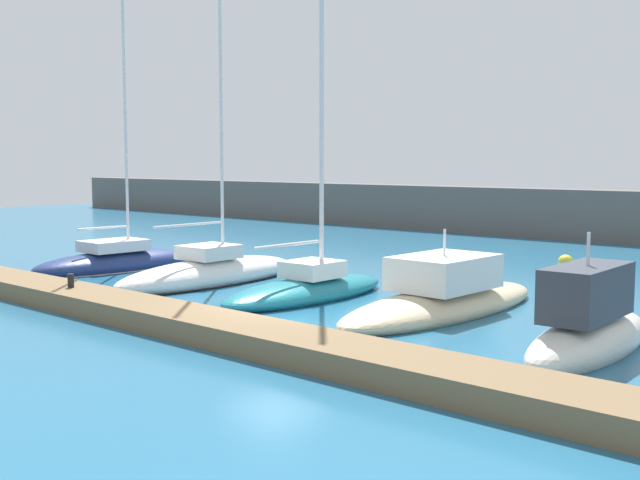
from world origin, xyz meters
name	(u,v)px	position (x,y,z in m)	size (l,w,h in m)	color
ground_plane	(275,326)	(0.00, 0.00, 0.00)	(120.00, 120.00, 0.00)	#236084
dock_pier	(215,328)	(0.00, -2.16, 0.29)	(30.65, 1.91, 0.59)	brown
sailboat_navy_nearest	(117,261)	(-13.13, 3.61, 0.38)	(2.82, 7.80, 14.97)	navy
sailboat_white_second	(210,273)	(-7.36, 3.87, 0.38)	(2.88, 8.88, 15.69)	white
sailboat_teal_third	(307,286)	(-2.32, 3.83, 0.42)	(2.55, 7.42, 14.91)	#19707F
motorboat_sand_fourth	(444,298)	(2.45, 4.83, 0.43)	(2.89, 9.42, 2.90)	beige
motorboat_ivory_fifth	(589,328)	(7.84, 2.85, 0.61)	(2.04, 6.33, 3.33)	silver
mooring_buoy_yellow	(565,262)	(0.03, 18.69, 0.00)	(0.68, 0.68, 0.68)	yellow
dock_bollard	(71,281)	(-7.03, -2.16, 0.81)	(0.20, 0.20, 0.44)	black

